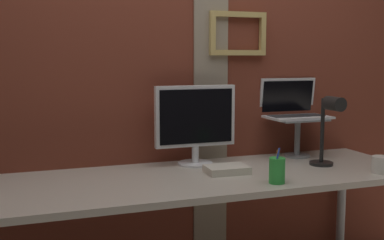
# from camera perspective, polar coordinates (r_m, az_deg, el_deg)

# --- Properties ---
(brick_wall_back) EXTENTS (3.48, 0.16, 2.43)m
(brick_wall_back) POSITION_cam_1_polar(r_m,az_deg,el_deg) (2.57, -2.50, 5.94)
(brick_wall_back) COLOR brown
(brick_wall_back) RESTS_ON ground_plane
(desk) EXTENTS (2.17, 0.69, 0.73)m
(desk) POSITION_cam_1_polar(r_m,az_deg,el_deg) (2.27, 0.85, -8.20)
(desk) COLOR beige
(desk) RESTS_ON ground_plane
(monitor) EXTENTS (0.42, 0.18, 0.41)m
(monitor) POSITION_cam_1_polar(r_m,az_deg,el_deg) (2.44, 0.40, -0.01)
(monitor) COLOR white
(monitor) RESTS_ON desk
(laptop_stand) EXTENTS (0.28, 0.22, 0.22)m
(laptop_stand) POSITION_cam_1_polar(r_m,az_deg,el_deg) (2.72, 12.44, -1.26)
(laptop_stand) COLOR gray
(laptop_stand) RESTS_ON desk
(laptop) EXTENTS (0.35, 0.24, 0.22)m
(laptop) POSITION_cam_1_polar(r_m,az_deg,el_deg) (2.75, 11.87, 1.60)
(laptop) COLOR white
(laptop) RESTS_ON laptop_stand
(desk_lamp) EXTENTS (0.12, 0.20, 0.36)m
(desk_lamp) POSITION_cam_1_polar(r_m,az_deg,el_deg) (2.48, 15.98, -0.39)
(desk_lamp) COLOR black
(desk_lamp) RESTS_ON desk
(pen_cup) EXTENTS (0.07, 0.07, 0.16)m
(pen_cup) POSITION_cam_1_polar(r_m,az_deg,el_deg) (2.14, 10.08, -5.91)
(pen_cup) COLOR green
(pen_cup) RESTS_ON desk
(coffee_mug) EXTENTS (0.13, 0.09, 0.08)m
(coffee_mug) POSITION_cam_1_polar(r_m,az_deg,el_deg) (2.47, 21.65, -4.95)
(coffee_mug) COLOR silver
(coffee_mug) RESTS_ON desk
(paper_clutter_stack) EXTENTS (0.21, 0.15, 0.03)m
(paper_clutter_stack) POSITION_cam_1_polar(r_m,az_deg,el_deg) (2.31, 4.16, -5.89)
(paper_clutter_stack) COLOR silver
(paper_clutter_stack) RESTS_ON desk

